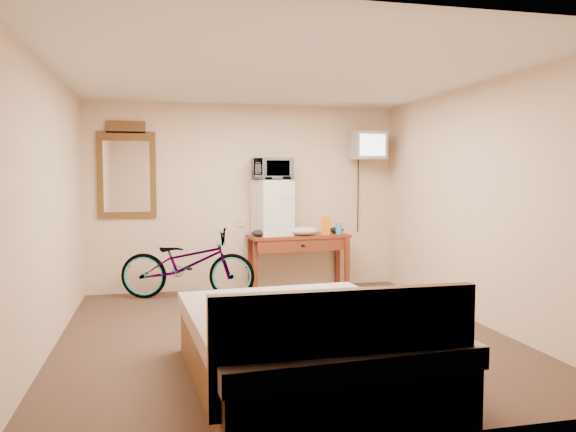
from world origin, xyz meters
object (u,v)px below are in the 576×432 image
at_px(mini_fridge, 272,208).
at_px(microwave, 272,169).
at_px(desk, 299,244).
at_px(bicycle, 188,263).
at_px(wall_mirror, 127,171).
at_px(bed, 306,347).
at_px(crt_television, 368,146).
at_px(blue_cup, 339,228).

relative_size(mini_fridge, microwave, 1.40).
relative_size(desk, bicycle, 0.82).
relative_size(wall_mirror, bed, 0.55).
relative_size(crt_television, bicycle, 0.34).
height_order(mini_fridge, crt_television, crt_television).
relative_size(microwave, blue_cup, 3.42).
bearing_deg(desk, wall_mirror, 173.02).
relative_size(blue_cup, bed, 0.07).
bearing_deg(microwave, desk, -6.76).
height_order(desk, blue_cup, blue_cup).
bearing_deg(bicycle, desk, -69.61).
bearing_deg(bicycle, blue_cup, -71.71).
xyz_separation_m(desk, bed, (-0.79, -3.37, -0.34)).
bearing_deg(wall_mirror, blue_cup, -5.83).
bearing_deg(blue_cup, crt_television, 4.64).
xyz_separation_m(wall_mirror, bicycle, (0.74, -0.44, -1.16)).
bearing_deg(mini_fridge, wall_mirror, 173.68).
distance_m(crt_television, wall_mirror, 3.23).
height_order(mini_fridge, microwave, microwave).
relative_size(bicycle, bed, 0.74).
bearing_deg(microwave, wall_mirror, 177.44).
bearing_deg(wall_mirror, microwave, -6.32).
relative_size(microwave, bicycle, 0.31).
height_order(wall_mirror, bed, wall_mirror).
height_order(desk, bed, bed).
bearing_deg(desk, blue_cup, -1.18).
distance_m(microwave, wall_mirror, 1.89).
height_order(desk, mini_fridge, mini_fridge).
relative_size(wall_mirror, bicycle, 0.74).
distance_m(mini_fridge, bicycle, 1.34).
bearing_deg(blue_cup, microwave, 175.18).
relative_size(crt_television, wall_mirror, 0.45).
relative_size(mini_fridge, bed, 0.33).
distance_m(mini_fridge, crt_television, 1.57).
distance_m(mini_fridge, bed, 3.56).
xyz_separation_m(mini_fridge, crt_television, (1.33, -0.04, 0.83)).
bearing_deg(desk, mini_fridge, 169.52).
distance_m(crt_television, bed, 4.17).
relative_size(blue_cup, wall_mirror, 0.12).
height_order(blue_cup, crt_television, crt_television).
bearing_deg(bicycle, crt_television, -71.68).
distance_m(bicycle, bed, 3.28).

